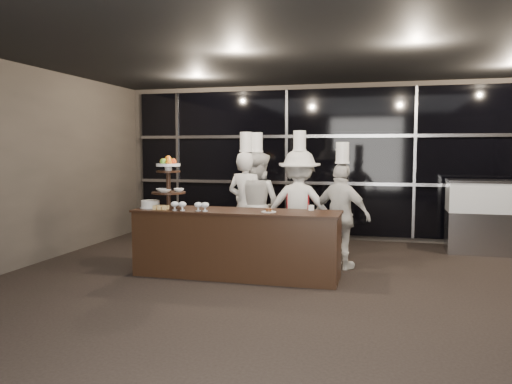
% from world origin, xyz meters
% --- Properties ---
extents(room, '(10.00, 10.00, 10.00)m').
position_xyz_m(room, '(0.00, 0.00, 1.50)').
color(room, black).
rests_on(room, ground).
extents(window_wall, '(8.60, 0.10, 2.80)m').
position_xyz_m(window_wall, '(0.00, 4.94, 1.50)').
color(window_wall, black).
rests_on(window_wall, ground).
extents(buffet_counter, '(2.84, 0.74, 0.92)m').
position_xyz_m(buffet_counter, '(-1.28, 1.78, 0.47)').
color(buffet_counter, black).
rests_on(buffet_counter, ground).
extents(display_stand, '(0.48, 0.48, 0.74)m').
position_xyz_m(display_stand, '(-2.28, 1.78, 1.34)').
color(display_stand, black).
rests_on(display_stand, buffet_counter).
extents(compotes, '(0.55, 0.11, 0.12)m').
position_xyz_m(compotes, '(-1.87, 1.56, 1.00)').
color(compotes, silver).
rests_on(compotes, buffet_counter).
extents(layer_cake, '(0.30, 0.30, 0.11)m').
position_xyz_m(layer_cake, '(-2.55, 1.73, 0.97)').
color(layer_cake, white).
rests_on(layer_cake, buffet_counter).
extents(pastry_squares, '(0.19, 0.13, 0.05)m').
position_xyz_m(pastry_squares, '(-2.33, 1.62, 0.95)').
color(pastry_squares, '#FFD37C').
rests_on(pastry_squares, buffet_counter).
extents(small_plate, '(0.20, 0.20, 0.05)m').
position_xyz_m(small_plate, '(-0.81, 1.68, 0.94)').
color(small_plate, white).
rests_on(small_plate, buffet_counter).
extents(chef_cup, '(0.08, 0.08, 0.07)m').
position_xyz_m(chef_cup, '(-0.29, 2.03, 0.96)').
color(chef_cup, white).
rests_on(chef_cup, buffet_counter).
extents(display_case, '(1.43, 0.63, 1.24)m').
position_xyz_m(display_case, '(2.42, 4.30, 0.69)').
color(display_case, '#A5A5AA').
rests_on(display_case, ground).
extents(chef_a, '(0.71, 0.56, 2.02)m').
position_xyz_m(chef_a, '(-1.43, 2.80, 0.89)').
color(chef_a, silver).
rests_on(chef_a, ground).
extents(chef_b, '(1.01, 0.90, 2.01)m').
position_xyz_m(chef_b, '(-1.29, 2.91, 0.87)').
color(chef_b, silver).
rests_on(chef_b, ground).
extents(chef_c, '(1.13, 0.66, 2.03)m').
position_xyz_m(chef_c, '(-0.59, 2.84, 0.88)').
color(chef_c, silver).
rests_on(chef_c, ground).
extents(chef_d, '(0.99, 0.72, 1.85)m').
position_xyz_m(chef_d, '(0.07, 2.59, 0.80)').
color(chef_d, silver).
rests_on(chef_d, ground).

